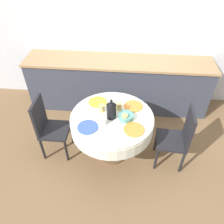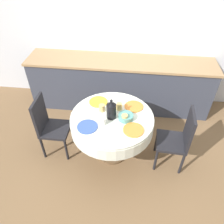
{
  "view_description": "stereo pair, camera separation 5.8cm",
  "coord_description": "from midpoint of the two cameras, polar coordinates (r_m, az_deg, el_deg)",
  "views": [
    {
      "loc": [
        0.19,
        -2.14,
        2.7
      ],
      "look_at": [
        0.0,
        0.0,
        0.85
      ],
      "focal_mm": 35.0,
      "sensor_mm": 36.0,
      "label": 1
    },
    {
      "loc": [
        0.25,
        -2.13,
        2.7
      ],
      "look_at": [
        0.0,
        0.0,
        0.85
      ],
      "focal_mm": 35.0,
      "sensor_mm": 36.0,
      "label": 2
    }
  ],
  "objects": [
    {
      "name": "plate_far_right",
      "position": [
        3.05,
        6.28,
        1.46
      ],
      "size": [
        0.26,
        0.26,
        0.01
      ],
      "primitive_type": "cylinder",
      "color": "orange",
      "rests_on": "dining_table"
    },
    {
      "name": "plate_near_left",
      "position": [
        2.75,
        -5.86,
        -3.84
      ],
      "size": [
        0.26,
        0.26,
        0.01
      ],
      "primitive_type": "cylinder",
      "color": "#3856AD",
      "rests_on": "dining_table"
    },
    {
      "name": "cup_near_right",
      "position": [
        2.8,
        3.9,
        -1.59
      ],
      "size": [
        0.08,
        0.08,
        0.1
      ],
      "primitive_type": "cylinder",
      "color": "#DBB766",
      "rests_on": "dining_table"
    },
    {
      "name": "cup_far_right",
      "position": [
        2.97,
        2.48,
        1.47
      ],
      "size": [
        0.08,
        0.08,
        0.1
      ],
      "primitive_type": "cylinder",
      "color": "#DBB766",
      "rests_on": "dining_table"
    },
    {
      "name": "chair_left",
      "position": [
        3.09,
        17.51,
        -6.47
      ],
      "size": [
        0.42,
        0.42,
        0.96
      ],
      "rotation": [
        0.0,
        0.0,
        1.51
      ],
      "color": "black",
      "rests_on": "ground_plane"
    },
    {
      "name": "chair_right",
      "position": [
        3.25,
        -15.62,
        -3.17
      ],
      "size": [
        0.4,
        0.4,
        0.96
      ],
      "rotation": [
        0.0,
        0.0,
        -1.56
      ],
      "color": "black",
      "rests_on": "ground_plane"
    },
    {
      "name": "fruit_bowl",
      "position": [
        2.84,
        4.22,
        -1.28
      ],
      "size": [
        0.2,
        0.2,
        0.07
      ],
      "primitive_type": "cylinder",
      "color": "#569993",
      "rests_on": "dining_table"
    },
    {
      "name": "kitchen_counter",
      "position": [
        4.04,
        2.48,
        7.36
      ],
      "size": [
        3.24,
        0.64,
        0.94
      ],
      "color": "#383D4C",
      "rests_on": "ground_plane"
    },
    {
      "name": "plate_far_left",
      "position": [
        3.12,
        -3.09,
        2.69
      ],
      "size": [
        0.26,
        0.26,
        0.01
      ],
      "primitive_type": "cylinder",
      "color": "yellow",
      "rests_on": "dining_table"
    },
    {
      "name": "dining_table",
      "position": [
        2.98,
        0.56,
        -3.09
      ],
      "size": [
        1.12,
        1.12,
        0.77
      ],
      "color": "brown",
      "rests_on": "ground_plane"
    },
    {
      "name": "plate_near_right",
      "position": [
        2.71,
        6.24,
        -4.67
      ],
      "size": [
        0.26,
        0.26,
        0.01
      ],
      "primitive_type": "cylinder",
      "color": "orange",
      "rests_on": "dining_table"
    },
    {
      "name": "wall_back",
      "position": [
        3.96,
        3.27,
        20.07
      ],
      "size": [
        7.0,
        0.05,
        2.6
      ],
      "color": "silver",
      "rests_on": "ground_plane"
    },
    {
      "name": "ground_plane",
      "position": [
        3.45,
        0.49,
        -10.73
      ],
      "size": [
        12.0,
        12.0,
        0.0
      ],
      "primitive_type": "plane",
      "color": "brown"
    },
    {
      "name": "cup_far_left",
      "position": [
        2.95,
        -2.07,
        1.08
      ],
      "size": [
        0.08,
        0.08,
        0.1
      ],
      "primitive_type": "cylinder",
      "color": "#DBB766",
      "rests_on": "dining_table"
    },
    {
      "name": "coffee_carafe",
      "position": [
        2.8,
        0.42,
        0.56
      ],
      "size": [
        0.13,
        0.13,
        0.29
      ],
      "color": "black",
      "rests_on": "dining_table"
    },
    {
      "name": "cup_near_left",
      "position": [
        2.75,
        -1.82,
        -2.38
      ],
      "size": [
        0.08,
        0.08,
        0.1
      ],
      "primitive_type": "cylinder",
      "color": "white",
      "rests_on": "dining_table"
    }
  ]
}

